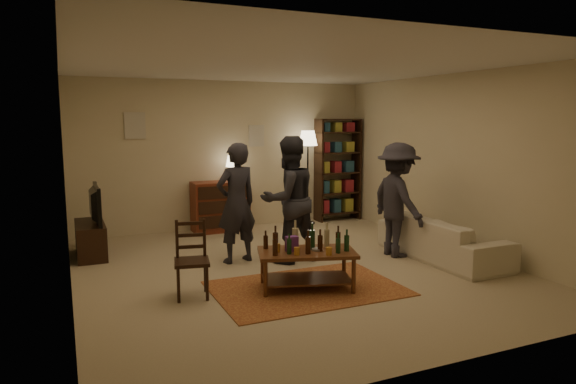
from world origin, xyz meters
TOP-DOWN VIEW (x-y plane):
  - floor at (0.00, 0.00)m, footprint 6.00×6.00m
  - room_shell at (-0.65, 2.98)m, footprint 6.00×6.00m
  - rug at (-0.18, -0.81)m, footprint 2.20×1.50m
  - coffee_table at (-0.18, -0.80)m, footprint 1.27×0.93m
  - dining_chair at (-1.48, -0.49)m, footprint 0.45×0.45m
  - tv_stand at (-2.44, 1.80)m, footprint 0.40×1.00m
  - dresser at (-0.19, 2.71)m, footprint 1.00×0.50m
  - bookshelf at (2.25, 2.78)m, footprint 0.90×0.34m
  - floor_lamp at (1.52, 2.65)m, footprint 0.36×0.36m
  - sofa at (2.20, -0.40)m, footprint 0.81×2.08m
  - person_left at (-0.57, 0.65)m, footprint 0.69×0.53m
  - person_right at (0.11, 0.37)m, footprint 0.97×0.81m
  - person_by_sofa at (1.70, 0.01)m, footprint 0.65×1.10m

SIDE VIEW (x-z plane):
  - floor at x=0.00m, z-range 0.00..0.00m
  - rug at x=-0.18m, z-range 0.00..0.01m
  - sofa at x=2.20m, z-range 0.00..0.61m
  - tv_stand at x=-2.44m, z-range -0.14..0.91m
  - coffee_table at x=-0.18m, z-range 0.01..0.82m
  - dining_chair at x=-1.48m, z-range 0.02..0.91m
  - dresser at x=-0.19m, z-range -0.20..1.16m
  - person_by_sofa at x=1.70m, z-range 0.00..1.67m
  - person_left at x=-0.57m, z-range 0.00..1.69m
  - person_right at x=0.11m, z-range 0.00..1.78m
  - bookshelf at x=2.25m, z-range 0.03..2.04m
  - floor_lamp at x=1.52m, z-range 0.63..2.42m
  - room_shell at x=-0.65m, z-range -1.19..4.81m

